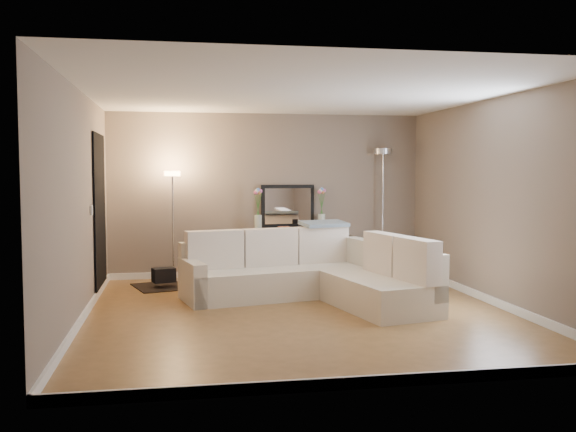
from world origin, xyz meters
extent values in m
cube|color=olive|center=(0.00, 0.00, -0.01)|extent=(5.00, 5.50, 0.01)
cube|color=white|center=(0.00, 0.00, 2.60)|extent=(5.00, 5.50, 0.01)
cube|color=gray|center=(0.00, 2.76, 1.30)|extent=(5.00, 0.02, 2.60)
cube|color=gray|center=(0.00, -2.76, 1.30)|extent=(5.00, 0.02, 2.60)
cube|color=gray|center=(-2.51, 0.00, 1.30)|extent=(0.02, 5.50, 2.60)
cube|color=gray|center=(2.51, 0.00, 1.30)|extent=(0.02, 5.50, 2.60)
cube|color=white|center=(0.00, 2.73, 0.05)|extent=(5.00, 0.03, 0.10)
cube|color=white|center=(0.00, -2.73, 0.05)|extent=(5.00, 0.03, 0.10)
cube|color=white|center=(-2.48, 0.00, 0.05)|extent=(0.03, 5.50, 0.10)
cube|color=white|center=(2.48, 0.00, 0.05)|extent=(0.03, 5.50, 0.10)
cube|color=black|center=(-2.48, 1.70, 1.10)|extent=(0.02, 1.20, 2.20)
cube|color=white|center=(-2.48, 0.85, 1.20)|extent=(0.02, 0.08, 0.12)
cube|color=beige|center=(-0.08, 1.01, 0.20)|extent=(2.68, 1.41, 0.39)
cube|color=beige|center=(-0.16, 1.34, 0.47)|extent=(2.53, 0.74, 0.55)
cube|color=beige|center=(-1.25, 0.75, 0.27)|extent=(0.36, 0.90, 0.55)
cube|color=beige|center=(0.99, -0.01, 0.20)|extent=(1.20, 1.72, 0.39)
cube|color=beige|center=(1.23, 0.49, 0.47)|extent=(0.72, 2.43, 0.55)
cube|color=#F2DDC5|center=(-0.95, 1.06, 0.65)|extent=(0.79, 0.37, 0.51)
cube|color=#F2DDC5|center=(-0.18, 1.23, 0.65)|extent=(0.79, 0.37, 0.51)
cube|color=#F2DDC5|center=(0.58, 1.39, 0.65)|extent=(0.79, 0.37, 0.51)
cube|color=#F2DDC5|center=(1.16, 0.33, 0.65)|extent=(0.36, 0.74, 0.51)
cube|color=#F2DDC5|center=(1.32, -0.39, 0.65)|extent=(0.36, 0.74, 0.51)
cube|color=gray|center=(0.63, 1.42, 0.94)|extent=(0.72, 0.53, 0.09)
cube|color=black|center=(0.34, 2.53, 0.74)|extent=(1.26, 0.44, 0.04)
cube|color=black|center=(-0.22, 2.34, 0.36)|extent=(0.05, 0.05, 0.72)
cube|color=black|center=(-0.24, 2.61, 0.36)|extent=(0.05, 0.05, 0.72)
cube|color=black|center=(0.91, 2.45, 0.36)|extent=(0.05, 0.05, 0.72)
cube|color=black|center=(0.89, 2.71, 0.36)|extent=(0.05, 0.05, 0.72)
cube|color=black|center=(0.34, 2.53, 0.17)|extent=(1.18, 0.41, 0.03)
cube|color=#BF3333|center=(-0.17, 2.48, 0.28)|extent=(0.04, 0.15, 0.18)
cube|color=#3359A5|center=(-0.13, 2.49, 0.28)|extent=(0.05, 0.15, 0.20)
cube|color=gold|center=(-0.09, 2.49, 0.29)|extent=(0.05, 0.15, 0.22)
cube|color=#3F7F4C|center=(-0.04, 2.49, 0.28)|extent=(0.06, 0.16, 0.18)
cube|color=#994C99|center=(0.01, 2.50, 0.28)|extent=(0.04, 0.15, 0.20)
cube|color=orange|center=(0.05, 2.50, 0.29)|extent=(0.05, 0.15, 0.22)
cube|color=#262626|center=(0.09, 2.51, 0.28)|extent=(0.05, 0.15, 0.18)
cube|color=#4C99B2|center=(0.14, 2.51, 0.28)|extent=(0.06, 0.16, 0.20)
cube|color=#B2A58C|center=(0.19, 2.52, 0.29)|extent=(0.04, 0.15, 0.22)
cube|color=brown|center=(0.22, 2.52, 0.28)|extent=(0.05, 0.15, 0.18)
cube|color=navy|center=(0.27, 2.52, 0.28)|extent=(0.05, 0.15, 0.20)
cube|color=gold|center=(0.32, 2.53, 0.29)|extent=(0.06, 0.16, 0.22)
cube|color=black|center=(0.32, 2.69, 1.13)|extent=(0.87, 0.12, 0.68)
cube|color=white|center=(0.33, 2.67, 1.13)|extent=(0.76, 0.08, 0.57)
cube|color=#C05021|center=(0.23, 2.49, 0.80)|extent=(0.18, 0.13, 0.04)
cube|color=black|center=(0.51, 2.50, 0.84)|extent=(0.10, 0.03, 0.12)
cube|color=black|center=(0.63, 2.51, 0.83)|extent=(0.08, 0.03, 0.10)
cylinder|color=silver|center=(-0.18, 2.48, 0.89)|extent=(0.12, 0.12, 0.23)
cylinder|color=#38722D|center=(-0.20, 2.48, 1.16)|extent=(0.09, 0.02, 0.39)
sphere|color=#E5598C|center=(-0.22, 2.48, 1.36)|extent=(0.07, 0.07, 0.07)
cylinder|color=#38722D|center=(-0.19, 2.48, 1.17)|extent=(0.05, 0.01, 0.42)
sphere|color=white|center=(-0.20, 2.48, 1.37)|extent=(0.07, 0.07, 0.07)
cylinder|color=#38722D|center=(-0.18, 2.48, 1.17)|extent=(0.01, 0.01, 0.44)
sphere|color=#598CE5|center=(-0.18, 2.48, 1.39)|extent=(0.07, 0.07, 0.07)
cylinder|color=#38722D|center=(-0.17, 2.48, 1.16)|extent=(0.05, 0.01, 0.40)
sphere|color=#E58C4C|center=(-0.16, 2.48, 1.36)|extent=(0.07, 0.07, 0.07)
cylinder|color=#38722D|center=(-0.16, 2.48, 1.17)|extent=(0.10, 0.02, 0.41)
sphere|color=#D866B2|center=(-0.14, 2.48, 1.37)|extent=(0.07, 0.07, 0.07)
cylinder|color=silver|center=(0.86, 2.58, 0.89)|extent=(0.12, 0.12, 0.23)
cylinder|color=#38722D|center=(0.84, 2.57, 1.16)|extent=(0.09, 0.02, 0.39)
sphere|color=#E5598C|center=(0.82, 2.57, 1.36)|extent=(0.07, 0.07, 0.07)
cylinder|color=#38722D|center=(0.85, 2.57, 1.17)|extent=(0.05, 0.01, 0.42)
sphere|color=white|center=(0.84, 2.57, 1.37)|extent=(0.07, 0.07, 0.07)
cylinder|color=#38722D|center=(0.86, 2.58, 1.17)|extent=(0.01, 0.01, 0.44)
sphere|color=#598CE5|center=(0.86, 2.58, 1.39)|extent=(0.07, 0.07, 0.07)
cylinder|color=#38722D|center=(0.87, 2.58, 1.16)|extent=(0.05, 0.01, 0.40)
sphere|color=#E58C4C|center=(0.88, 2.58, 1.36)|extent=(0.07, 0.07, 0.07)
cylinder|color=#38722D|center=(0.87, 2.58, 1.17)|extent=(0.10, 0.02, 0.41)
sphere|color=#D866B2|center=(0.89, 2.58, 1.37)|extent=(0.07, 0.07, 0.07)
cylinder|color=silver|center=(-1.49, 2.38, 0.01)|extent=(0.27, 0.27, 0.03)
cylinder|color=silver|center=(-1.49, 2.38, 0.82)|extent=(0.03, 0.03, 1.60)
cylinder|color=#FFBF72|center=(-1.49, 2.38, 1.65)|extent=(0.30, 0.30, 0.07)
cylinder|color=silver|center=(1.86, 2.50, 0.02)|extent=(0.33, 0.33, 0.03)
cylinder|color=silver|center=(1.86, 2.50, 0.99)|extent=(0.04, 0.04, 1.95)
cylinder|color=silver|center=(1.86, 2.50, 2.01)|extent=(0.36, 0.36, 0.09)
cube|color=black|center=(-1.49, 2.04, 0.01)|extent=(1.29, 1.11, 0.01)
cube|color=black|center=(-1.63, 1.90, 0.19)|extent=(0.36, 0.30, 0.20)
camera|label=1|loc=(-1.44, -7.43, 1.68)|focal=40.00mm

